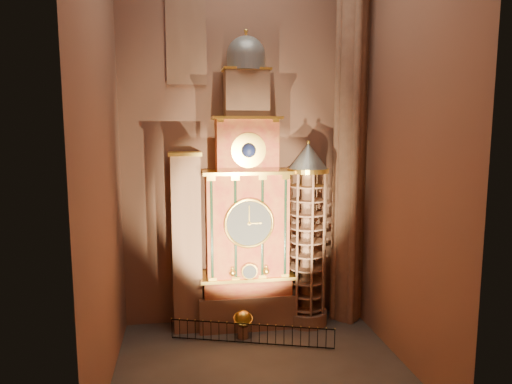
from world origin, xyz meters
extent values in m
plane|color=#383330|center=(0.00, 0.00, 0.00)|extent=(14.00, 14.00, 0.00)
plane|color=brown|center=(0.00, 6.00, 11.00)|extent=(22.00, 0.00, 22.00)
plane|color=brown|center=(-7.00, 0.00, 11.00)|extent=(0.00, 22.00, 22.00)
plane|color=brown|center=(7.00, 0.00, 11.00)|extent=(0.00, 22.00, 22.00)
cube|color=#8C634C|center=(0.00, 5.00, 1.00)|extent=(5.60, 2.20, 2.00)
cube|color=maroon|center=(0.00, 5.00, 2.50)|extent=(5.00, 2.00, 1.00)
cube|color=#FFCE4B|center=(0.00, 4.95, 3.05)|extent=(5.40, 2.30, 0.18)
cube|color=maroon|center=(0.00, 5.00, 6.00)|extent=(4.60, 2.00, 6.00)
cylinder|color=black|center=(-2.05, 4.14, 6.00)|extent=(0.32, 0.32, 5.60)
cylinder|color=black|center=(-0.75, 4.14, 6.00)|extent=(0.32, 0.32, 5.60)
cylinder|color=black|center=(0.75, 4.14, 6.00)|extent=(0.32, 0.32, 5.60)
cylinder|color=black|center=(2.05, 4.14, 6.00)|extent=(0.32, 0.32, 5.60)
cube|color=#FFCE4B|center=(0.00, 4.95, 9.05)|extent=(5.00, 2.25, 0.18)
cylinder|color=#2D3033|center=(0.00, 3.99, 6.30)|extent=(2.60, 0.12, 2.60)
torus|color=#FFCE4B|center=(0.00, 3.94, 6.30)|extent=(2.80, 0.16, 2.80)
cylinder|color=#FFCE4B|center=(0.00, 3.84, 3.60)|extent=(0.90, 0.10, 0.90)
sphere|color=#FFCE4B|center=(-0.95, 3.89, 3.55)|extent=(0.36, 0.36, 0.36)
sphere|color=#FFCE4B|center=(0.95, 3.89, 3.55)|extent=(0.36, 0.36, 0.36)
cube|color=maroon|center=(0.00, 5.00, 10.50)|extent=(3.40, 1.80, 3.00)
sphere|color=#0E2047|center=(0.00, 4.09, 10.30)|extent=(0.80, 0.80, 0.80)
cube|color=#FFCE4B|center=(0.00, 4.95, 12.05)|extent=(3.80, 2.00, 0.15)
cube|color=#8C634C|center=(0.00, 5.00, 13.30)|extent=(2.40, 1.60, 2.60)
sphere|color=slate|center=(0.00, 5.00, 15.40)|extent=(2.10, 2.10, 2.10)
cylinder|color=#FFCE4B|center=(0.00, 5.00, 16.30)|extent=(0.14, 0.14, 0.80)
cube|color=#8C634C|center=(-3.40, 5.00, 5.00)|extent=(1.60, 1.40, 10.00)
cube|color=#FFCE4B|center=(-3.40, 4.58, 3.00)|extent=(1.35, 0.10, 2.10)
cube|color=#501A15|center=(-3.40, 4.52, 3.00)|extent=(1.05, 0.04, 1.75)
cube|color=#FFCE4B|center=(-3.40, 4.58, 5.60)|extent=(1.35, 0.10, 2.10)
cube|color=#501A15|center=(-3.40, 4.52, 5.60)|extent=(1.05, 0.04, 1.75)
cube|color=#FFCE4B|center=(-3.40, 4.58, 8.20)|extent=(1.35, 0.10, 2.10)
cube|color=#501A15|center=(-3.40, 4.52, 8.20)|extent=(1.05, 0.04, 1.75)
cube|color=#FFCE4B|center=(-3.40, 5.00, 10.10)|extent=(1.80, 1.60, 0.20)
cylinder|color=#8C634C|center=(3.50, 4.70, 0.40)|extent=(2.50, 2.50, 0.80)
cylinder|color=#8C634C|center=(3.50, 4.70, 4.90)|extent=(0.70, 0.70, 8.20)
cylinder|color=#FFCE4B|center=(3.50, 4.70, 9.10)|extent=(2.40, 2.40, 0.25)
cone|color=slate|center=(3.50, 4.70, 9.90)|extent=(2.30, 2.30, 1.50)
sphere|color=#FFCE4B|center=(3.50, 4.70, 10.70)|extent=(0.20, 0.20, 0.20)
cylinder|color=#8C634C|center=(6.10, 5.00, 11.00)|extent=(1.60, 1.60, 22.00)
cylinder|color=#8C634C|center=(6.90, 5.00, 11.00)|extent=(0.44, 0.44, 22.00)
cylinder|color=#8C634C|center=(5.30, 5.00, 11.00)|extent=(0.44, 0.44, 22.00)
cylinder|color=#8C634C|center=(6.10, 5.80, 11.00)|extent=(0.44, 0.44, 22.00)
cylinder|color=#8C634C|center=(6.10, 4.20, 11.00)|extent=(0.44, 0.44, 22.00)
cube|color=navy|center=(-3.20, 5.94, 16.50)|extent=(2.00, 0.10, 5.00)
cube|color=#8C634C|center=(-3.20, 5.88, 16.50)|extent=(2.20, 0.06, 5.20)
cylinder|color=#8C634C|center=(-0.45, 3.32, 0.34)|extent=(0.59, 0.59, 0.69)
sphere|color=gold|center=(-0.45, 3.32, 1.13)|extent=(0.88, 0.88, 0.88)
torus|color=gold|center=(-0.45, 3.32, 1.13)|extent=(1.15, 1.09, 0.47)
cube|color=black|center=(-0.13, 2.46, 1.13)|extent=(8.40, 2.72, 0.05)
cube|color=black|center=(-0.13, 2.46, 0.10)|extent=(8.40, 2.72, 0.05)
camera|label=1|loc=(-3.58, -20.34, 11.48)|focal=32.00mm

